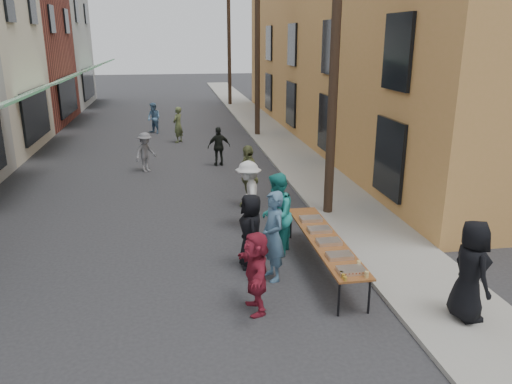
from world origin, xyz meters
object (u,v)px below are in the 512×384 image
object	(u,v)px
utility_pole_near	(335,52)
guest_front_a	(251,231)
server	(471,271)
catering_tray_sausage	(351,270)
utility_pole_mid	(257,45)
utility_pole_far	(229,42)
serving_table	(325,240)
guest_front_c	(277,215)

from	to	relation	value
utility_pole_near	guest_front_a	size ratio (longest dim) A/B	5.36
server	catering_tray_sausage	bearing A→B (deg)	66.65
utility_pole_mid	utility_pole_far	distance (m)	12.00
utility_pole_far	guest_front_a	bearing A→B (deg)	-95.72
utility_pole_far	guest_front_a	world-z (taller)	utility_pole_far
guest_front_a	server	xyz separation A→B (m)	(3.41, -2.89, 0.18)
serving_table	server	bearing A→B (deg)	-52.51
utility_pole_far	guest_front_c	xyz separation A→B (m)	(-2.02, -26.44, -3.52)
server	guest_front_c	bearing A→B (deg)	38.30
utility_pole_near	server	size ratio (longest dim) A/B	4.90
utility_pole_mid	server	distance (m)	18.20
utility_pole_near	server	xyz separation A→B (m)	(0.71, -5.85, -3.48)
utility_pole_mid	utility_pole_far	world-z (taller)	same
utility_pole_near	guest_front_c	xyz separation A→B (m)	(-2.02, -2.44, -3.52)
utility_pole_far	catering_tray_sausage	size ratio (longest dim) A/B	18.00
guest_front_c	server	xyz separation A→B (m)	(2.73, -3.41, 0.04)
utility_pole_far	server	distance (m)	30.06
utility_pole_far	server	xyz separation A→B (m)	(0.71, -29.85, -3.48)
guest_front_c	server	size ratio (longest dim) A/B	1.07
catering_tray_sausage	guest_front_c	distance (m)	2.76
utility_pole_far	server	size ratio (longest dim) A/B	4.90
catering_tray_sausage	guest_front_a	size ratio (longest dim) A/B	0.30
utility_pole_far	serving_table	bearing A→B (deg)	-92.43
utility_pole_mid	guest_front_a	bearing A→B (deg)	-100.23
utility_pole_mid	guest_front_a	world-z (taller)	utility_pole_mid
utility_pole_near	utility_pole_mid	world-z (taller)	same
utility_pole_near	guest_front_c	size ratio (longest dim) A/B	4.58
serving_table	guest_front_a	xyz separation A→B (m)	(-1.54, 0.44, 0.13)
catering_tray_sausage	server	bearing A→B (deg)	-22.94
catering_tray_sausage	utility_pole_mid	bearing A→B (deg)	86.10
utility_pole_near	catering_tray_sausage	distance (m)	6.38
utility_pole_near	serving_table	bearing A→B (deg)	-108.85
utility_pole_mid	guest_front_c	xyz separation A→B (m)	(-2.02, -14.44, -3.52)
guest_front_c	utility_pole_far	bearing A→B (deg)	-160.40
utility_pole_mid	serving_table	world-z (taller)	utility_pole_mid
serving_table	catering_tray_sausage	xyz separation A→B (m)	(0.00, -1.65, 0.08)
serving_table	guest_front_c	size ratio (longest dim) A/B	2.03
serving_table	guest_front_c	bearing A→B (deg)	131.62
utility_pole_mid	server	bearing A→B (deg)	-87.72
guest_front_c	serving_table	bearing A→B (deg)	65.59
utility_pole_far	guest_front_a	distance (m)	27.34
utility_pole_mid	catering_tray_sausage	bearing A→B (deg)	-93.90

